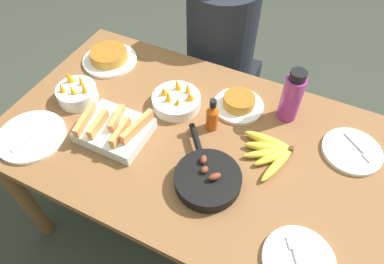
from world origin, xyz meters
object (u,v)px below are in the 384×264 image
person_figure (219,69)px  hot_sauce_bottle (212,116)px  melon_tray (114,129)px  fruit_bowl_citrus (176,100)px  fruit_bowl_mango (77,93)px  water_bottle (292,96)px  empty_plate_far_left (352,151)px  banana_bunch (271,151)px  empty_plate_near_front (299,261)px  skillet (207,178)px  empty_plate_far_right (31,136)px  frittata_plate_side (239,103)px  frittata_plate_center (109,57)px

person_figure → hot_sauce_bottle: bearing=-70.7°
person_figure → melon_tray: bearing=-97.6°
fruit_bowl_citrus → fruit_bowl_mango: bearing=-159.2°
melon_tray → water_bottle: size_ratio=1.12×
empty_plate_far_left → water_bottle: 0.31m
banana_bunch → empty_plate_near_front: banana_bunch is taller
skillet → empty_plate_far_right: bearing=60.4°
melon_tray → skillet: size_ratio=0.82×
empty_plate_far_left → fruit_bowl_mango: fruit_bowl_mango is taller
frittata_plate_side → empty_plate_far_right: (-0.68, -0.52, -0.02)m
frittata_plate_side → banana_bunch: bearing=-42.0°
skillet → empty_plate_near_front: 0.39m
banana_bunch → empty_plate_far_right: banana_bunch is taller
frittata_plate_center → empty_plate_far_right: bearing=-90.7°
melon_tray → frittata_plate_center: size_ratio=1.03×
fruit_bowl_mango → empty_plate_near_front: bearing=-14.8°
fruit_bowl_mango → frittata_plate_center: bearing=95.2°
frittata_plate_center → frittata_plate_side: same height
melon_tray → empty_plate_near_front: 0.81m
empty_plate_far_right → water_bottle: 1.05m
frittata_plate_side → person_figure: (-0.28, 0.47, -0.27)m
empty_plate_near_front → hot_sauce_bottle: (-0.46, 0.38, 0.06)m
water_bottle → melon_tray: bearing=-145.6°
fruit_bowl_citrus → hot_sauce_bottle: hot_sauce_bottle is taller
water_bottle → empty_plate_near_front: bearing=-70.5°
skillet → frittata_plate_center: bearing=20.6°
melon_tray → empty_plate_far_left: bearing=20.5°
fruit_bowl_mango → banana_bunch: bearing=5.3°
banana_bunch → fruit_bowl_mango: fruit_bowl_mango is taller
frittata_plate_side → fruit_bowl_citrus: 0.27m
banana_bunch → water_bottle: 0.24m
banana_bunch → frittata_plate_side: (-0.20, 0.18, 0.01)m
empty_plate_far_left → water_bottle: (-0.28, 0.08, 0.10)m
empty_plate_far_left → fruit_bowl_citrus: size_ratio=1.09×
empty_plate_far_right → frittata_plate_center: bearing=89.3°
empty_plate_near_front → person_figure: (-0.68, 1.01, -0.25)m
melon_tray → fruit_bowl_citrus: fruit_bowl_citrus is taller
melon_tray → hot_sauce_bottle: bearing=31.9°
melon_tray → skillet: 0.42m
fruit_bowl_mango → person_figure: person_figure is taller
person_figure → empty_plate_far_left: bearing=-33.9°
hot_sauce_bottle → person_figure: (-0.22, 0.63, -0.31)m
empty_plate_far_left → fruit_bowl_mango: bearing=-168.7°
empty_plate_far_left → skillet: bearing=-140.5°
frittata_plate_center → person_figure: (0.40, 0.46, -0.27)m
banana_bunch → frittata_plate_side: bearing=138.0°
skillet → fruit_bowl_mango: fruit_bowl_mango is taller
hot_sauce_bottle → frittata_plate_side: bearing=69.6°
empty_plate_near_front → banana_bunch: bearing=119.5°
empty_plate_near_front → empty_plate_far_left: size_ratio=1.00×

